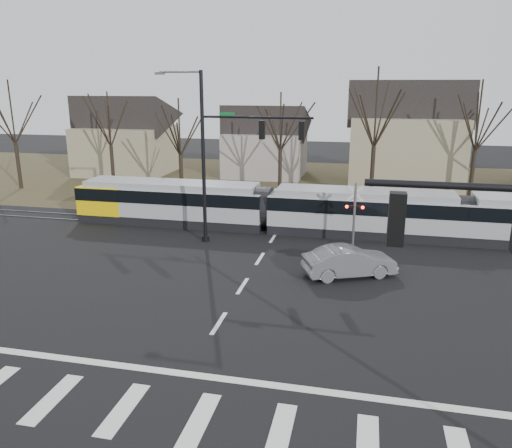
# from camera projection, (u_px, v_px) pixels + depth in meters

# --- Properties ---
(ground) EXTENTS (140.00, 140.00, 0.00)m
(ground) POSITION_uv_depth(u_px,v_px,m) (203.00, 348.00, 18.50)
(ground) COLOR black
(grass_verge) EXTENTS (140.00, 28.00, 0.01)m
(grass_verge) POSITION_uv_depth(u_px,v_px,m) (307.00, 184.00, 48.56)
(grass_verge) COLOR #38331E
(grass_verge) RESTS_ON ground
(crosswalk) EXTENTS (27.00, 2.60, 0.01)m
(crosswalk) POSITION_uv_depth(u_px,v_px,m) (160.00, 415.00, 14.74)
(crosswalk) COLOR silver
(crosswalk) RESTS_ON ground
(stop_line) EXTENTS (28.00, 0.35, 0.01)m
(stop_line) POSITION_uv_depth(u_px,v_px,m) (186.00, 374.00, 16.81)
(stop_line) COLOR silver
(stop_line) RESTS_ON ground
(lane_dashes) EXTENTS (0.18, 30.00, 0.01)m
(lane_dashes) POSITION_uv_depth(u_px,v_px,m) (279.00, 229.00, 33.53)
(lane_dashes) COLOR silver
(lane_dashes) RESTS_ON ground
(rail_pair) EXTENTS (90.00, 1.52, 0.06)m
(rail_pair) POSITION_uv_depth(u_px,v_px,m) (278.00, 230.00, 33.34)
(rail_pair) COLOR #59595E
(rail_pair) RESTS_ON ground
(tram) EXTENTS (38.76, 2.88, 2.94)m
(tram) POSITION_uv_depth(u_px,v_px,m) (361.00, 211.00, 31.98)
(tram) COLOR gray
(tram) RESTS_ON ground
(sedan) EXTENTS (5.14, 5.90, 1.54)m
(sedan) POSITION_uv_depth(u_px,v_px,m) (349.00, 262.00, 25.22)
(sedan) COLOR slate
(sedan) RESTS_ON ground
(signal_pole_far) EXTENTS (9.28, 0.44, 10.20)m
(signal_pole_far) POSITION_uv_depth(u_px,v_px,m) (229.00, 150.00, 29.20)
(signal_pole_far) COLOR black
(signal_pole_far) RESTS_ON ground
(rail_crossing_signal) EXTENTS (1.08, 0.36, 4.00)m
(rail_crossing_signal) POSITION_uv_depth(u_px,v_px,m) (354.00, 219.00, 28.96)
(rail_crossing_signal) COLOR #59595B
(rail_crossing_signal) RESTS_ON ground
(tree_row) EXTENTS (59.20, 7.20, 10.00)m
(tree_row) POSITION_uv_depth(u_px,v_px,m) (324.00, 140.00, 41.15)
(tree_row) COLOR black
(tree_row) RESTS_ON ground
(house_a) EXTENTS (9.72, 8.64, 8.60)m
(house_a) POSITION_uv_depth(u_px,v_px,m) (125.00, 132.00, 53.42)
(house_a) COLOR gray
(house_a) RESTS_ON ground
(house_b) EXTENTS (8.64, 7.56, 7.65)m
(house_b) POSITION_uv_depth(u_px,v_px,m) (265.00, 138.00, 52.29)
(house_b) COLOR gray
(house_b) RESTS_ON ground
(house_c) EXTENTS (10.80, 8.64, 10.10)m
(house_c) POSITION_uv_depth(u_px,v_px,m) (407.00, 131.00, 46.20)
(house_c) COLOR gray
(house_c) RESTS_ON ground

